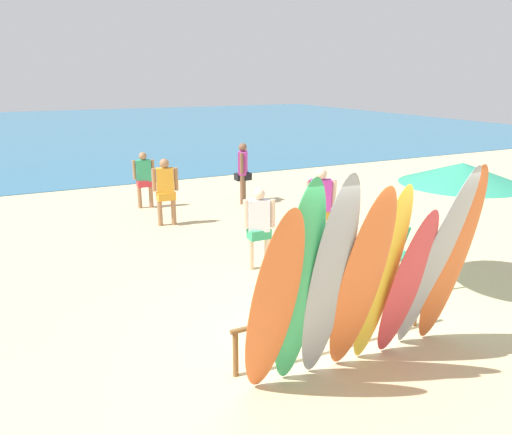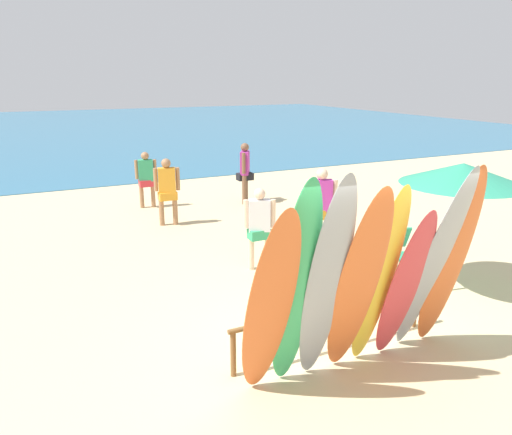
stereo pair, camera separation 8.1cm
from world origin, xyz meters
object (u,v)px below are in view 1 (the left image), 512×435
(surfboard_orange_0, at_px, (273,307))
(surfboard_green_1, at_px, (298,289))
(surfboard_red_5, at_px, (406,286))
(beachgoer_photographing, at_px, (144,176))
(beachgoer_near_rack, at_px, (259,223))
(beachgoer_strolling, at_px, (166,187))
(surfboard_grey_6, at_px, (435,263))
(beachgoer_midbeach, at_px, (243,169))
(beach_umbrella, at_px, (462,173))
(beach_chair_red, at_px, (397,246))
(surfboard_orange_3, at_px, (360,285))
(surfboard_grey_2, at_px, (329,284))
(surfboard_rack, at_px, (335,314))
(beachgoer_by_water, at_px, (320,203))
(surfboard_yellow_4, at_px, (381,278))
(surfboard_orange_7, at_px, (451,259))

(surfboard_orange_0, height_order, surfboard_green_1, surfboard_green_1)
(surfboard_red_5, xyz_separation_m, beachgoer_photographing, (-1.08, 8.99, -0.16))
(surfboard_green_1, height_order, beachgoer_near_rack, surfboard_green_1)
(beachgoer_photographing, distance_m, beachgoer_strolling, 1.87)
(surfboard_grey_6, xyz_separation_m, beachgoer_midbeach, (1.19, 8.36, -0.31))
(beachgoer_photographing, bearing_deg, beach_umbrella, 125.59)
(beachgoer_strolling, relative_size, beach_chair_red, 1.84)
(surfboard_orange_3, bearing_deg, beachgoer_photographing, 97.10)
(surfboard_grey_2, relative_size, beach_umbrella, 1.25)
(beach_chair_red, bearing_deg, surfboard_rack, -121.32)
(surfboard_grey_6, xyz_separation_m, beachgoer_near_rack, (-0.63, 3.63, -0.40))
(surfboard_rack, height_order, beachgoer_by_water, beachgoer_by_water)
(surfboard_green_1, distance_m, beach_umbrella, 4.06)
(surfboard_green_1, bearing_deg, surfboard_rack, 35.81)
(surfboard_grey_2, relative_size, surfboard_grey_6, 1.01)
(surfboard_grey_2, bearing_deg, surfboard_orange_3, 0.06)
(surfboard_yellow_4, bearing_deg, surfboard_green_1, 174.86)
(surfboard_red_5, height_order, beach_umbrella, beach_umbrella)
(surfboard_orange_0, bearing_deg, beachgoer_near_rack, 64.36)
(surfboard_green_1, xyz_separation_m, surfboard_grey_2, (0.34, -0.08, 0.02))
(surfboard_rack, bearing_deg, surfboard_grey_6, -34.68)
(beachgoer_midbeach, distance_m, beach_umbrella, 7.10)
(surfboard_rack, distance_m, surfboard_grey_2, 1.22)
(surfboard_orange_3, distance_m, beachgoer_by_water, 4.67)
(surfboard_green_1, relative_size, beachgoer_photographing, 1.72)
(beachgoer_strolling, bearing_deg, surfboard_grey_6, 115.23)
(surfboard_green_1, distance_m, beachgoer_midbeach, 8.85)
(surfboard_green_1, xyz_separation_m, surfboard_red_5, (1.52, -0.04, -0.25))
(surfboard_rack, distance_m, beachgoer_near_rack, 3.00)
(surfboard_red_5, xyz_separation_m, beach_chair_red, (2.18, 2.54, -0.63))
(surfboard_grey_2, distance_m, beachgoer_by_water, 4.84)
(surfboard_orange_0, bearing_deg, surfboard_green_1, 9.06)
(surfboard_rack, distance_m, beachgoer_photographing, 8.38)
(surfboard_grey_2, xyz_separation_m, beachgoer_near_rack, (0.95, 3.63, -0.42))
(surfboard_orange_0, distance_m, surfboard_grey_2, 0.69)
(surfboard_green_1, relative_size, surfboard_orange_3, 1.02)
(surfboard_grey_2, relative_size, surfboard_orange_3, 1.05)
(surfboard_green_1, bearing_deg, beachgoer_by_water, 57.19)
(surfboard_orange_3, bearing_deg, surfboard_orange_7, 8.18)
(surfboard_orange_0, xyz_separation_m, surfboard_green_1, (0.34, 0.06, 0.12))
(beach_chair_red, relative_size, beach_umbrella, 0.41)
(beachgoer_photographing, bearing_deg, beach_chair_red, 128.87)
(surfboard_orange_7, xyz_separation_m, beachgoer_strolling, (-1.71, 7.12, -0.34))
(surfboard_orange_0, distance_m, beachgoer_photographing, 9.05)
(beachgoer_midbeach, xyz_separation_m, beachgoer_near_rack, (-1.82, -4.72, -0.09))
(surfboard_orange_3, bearing_deg, surfboard_red_5, 11.09)
(beachgoer_near_rack, bearing_deg, beachgoer_by_water, -142.49)
(surfboard_orange_0, xyz_separation_m, surfboard_orange_3, (1.09, -0.05, 0.06))
(beach_chair_red, bearing_deg, surfboard_orange_3, -114.35)
(beachgoer_midbeach, height_order, beach_chair_red, beachgoer_midbeach)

